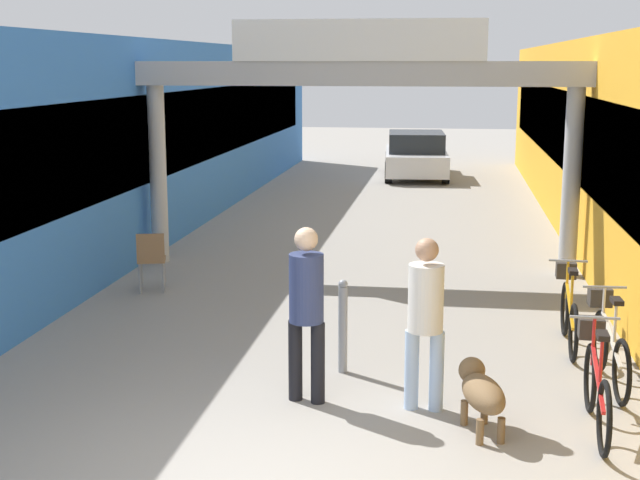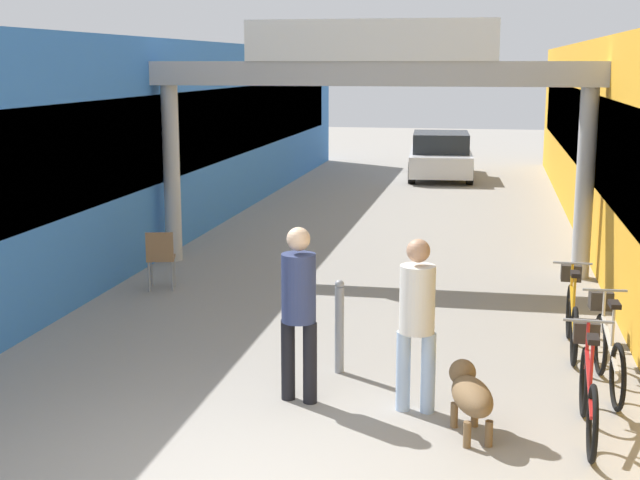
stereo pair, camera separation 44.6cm
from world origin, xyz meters
name	(u,v)px [view 2 (the right image)]	position (x,y,z in m)	size (l,w,h in m)	color
storefront_left	(142,135)	(-5.09, 11.00, 1.86)	(3.00, 26.00, 3.73)	blue
arcade_sign_gateway	(370,95)	(0.00, 7.92, 2.82)	(7.40, 0.47, 3.98)	#B2B2B2
pedestrian_with_dog	(417,314)	(1.28, 1.99, 0.97)	(0.38, 0.35, 1.70)	#A5BFE0
pedestrian_companion	(299,302)	(0.12, 2.03, 1.02)	(0.41, 0.41, 1.77)	black
dog_on_leash	(470,393)	(1.81, 1.54, 0.39)	(0.53, 0.88, 0.62)	brown
bicycle_red_nearest	(588,386)	(2.85, 1.78, 0.44)	(0.46, 1.69, 0.98)	black
bicycle_silver_second	(607,347)	(3.17, 3.00, 0.44)	(0.46, 1.69, 0.98)	black
bicycle_orange_third	(572,312)	(2.91, 4.27, 0.44)	(0.46, 1.69, 0.98)	black
bollard_post_metal	(339,326)	(0.37, 2.93, 0.53)	(0.10, 0.10, 1.04)	gray
cafe_chair_wood_nearer	(160,255)	(-2.83, 5.96, 0.54)	(0.49, 0.49, 0.89)	gray
parked_car_white	(440,156)	(0.46, 19.99, 0.64)	(2.02, 4.11, 1.33)	silver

